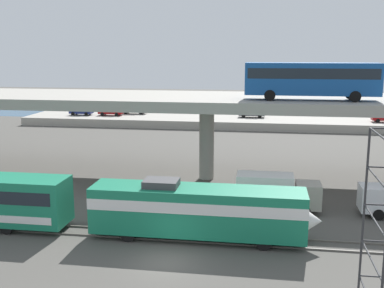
% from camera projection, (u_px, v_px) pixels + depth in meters
% --- Properties ---
extents(ground_plane, '(260.00, 260.00, 0.00)m').
position_uv_depth(ground_plane, '(167.00, 262.00, 29.95)').
color(ground_plane, '#4C4944').
extents(rail_strip_near, '(110.00, 0.12, 0.12)m').
position_uv_depth(rail_strip_near, '(176.00, 241.00, 33.07)').
color(rail_strip_near, '#59544C').
rests_on(rail_strip_near, ground_plane).
extents(rail_strip_far, '(110.00, 0.12, 0.12)m').
position_uv_depth(rail_strip_far, '(180.00, 232.00, 34.56)').
color(rail_strip_far, '#59544C').
rests_on(rail_strip_far, ground_plane).
extents(train_locomotive, '(15.90, 3.04, 4.18)m').
position_uv_depth(train_locomotive, '(208.00, 209.00, 33.08)').
color(train_locomotive, '#197A56').
rests_on(train_locomotive, ground_plane).
extents(highway_overpass, '(96.00, 11.93, 8.47)m').
position_uv_depth(highway_overpass, '(207.00, 103.00, 47.82)').
color(highway_overpass, '#9E998E').
rests_on(highway_overpass, ground_plane).
extents(transit_bus_on_overpass, '(12.00, 2.68, 3.40)m').
position_uv_depth(transit_bus_on_overpass, '(312.00, 78.00, 43.50)').
color(transit_bus_on_overpass, '#14478C').
rests_on(transit_bus_on_overpass, highway_overpass).
extents(service_truck_west, '(6.80, 2.46, 3.04)m').
position_uv_depth(service_truck_west, '(275.00, 191.00, 39.16)').
color(service_truck_west, '#9E998C').
rests_on(service_truck_west, ground_plane).
extents(pier_parking_lot, '(72.61, 10.78, 1.37)m').
position_uv_depth(pier_parking_lot, '(231.00, 122.00, 83.12)').
color(pier_parking_lot, '#9E998E').
rests_on(pier_parking_lot, ground_plane).
extents(parked_car_0, '(4.03, 1.99, 1.50)m').
position_uv_depth(parked_car_0, '(81.00, 111.00, 86.38)').
color(parked_car_0, navy).
rests_on(parked_car_0, pier_parking_lot).
extents(parked_car_1, '(4.50, 1.91, 1.50)m').
position_uv_depth(parked_car_1, '(252.00, 113.00, 83.42)').
color(parked_car_1, '#515459').
rests_on(parked_car_1, pier_parking_lot).
extents(parked_car_3, '(4.67, 1.82, 1.50)m').
position_uv_depth(parked_car_3, '(134.00, 110.00, 88.02)').
color(parked_car_3, '#B7B7BC').
rests_on(parked_car_3, pier_parking_lot).
extents(parked_car_4, '(4.31, 1.87, 1.50)m').
position_uv_depth(parked_car_4, '(111.00, 111.00, 85.84)').
color(parked_car_4, maroon).
rests_on(parked_car_4, pier_parking_lot).
extents(harbor_water, '(140.00, 36.00, 0.01)m').
position_uv_depth(harbor_water, '(239.00, 109.00, 105.55)').
color(harbor_water, '#2D5170').
rests_on(harbor_water, ground_plane).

